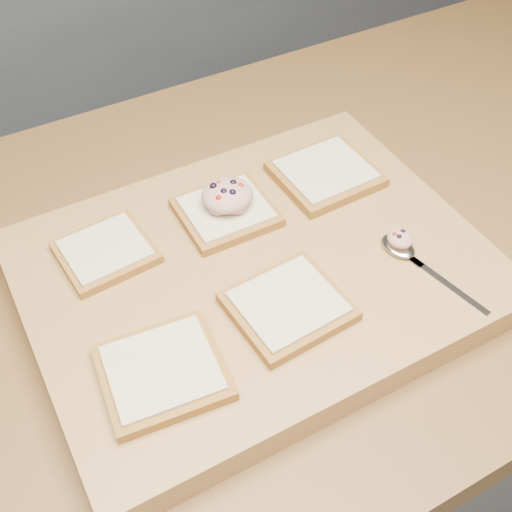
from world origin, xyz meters
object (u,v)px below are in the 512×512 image
at_px(tuna_salad_dollop, 227,195).
at_px(bread_far_center, 226,211).
at_px(cutting_board, 256,274).
at_px(spoon, 405,252).

bearing_deg(tuna_salad_dollop, bread_far_center, -141.93).
height_order(cutting_board, bread_far_center, bread_far_center).
bearing_deg(spoon, cutting_board, 155.04).
bearing_deg(tuna_salad_dollop, spoon, -47.24).
bearing_deg(bread_far_center, tuna_salad_dollop, 38.07).
relative_size(cutting_board, tuna_salad_dollop, 8.19).
relative_size(cutting_board, bread_far_center, 4.64).
distance_m(cutting_board, spoon, 0.19).
bearing_deg(cutting_board, tuna_salad_dollop, 84.35).
xyz_separation_m(cutting_board, tuna_salad_dollop, (0.01, 0.09, 0.05)).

